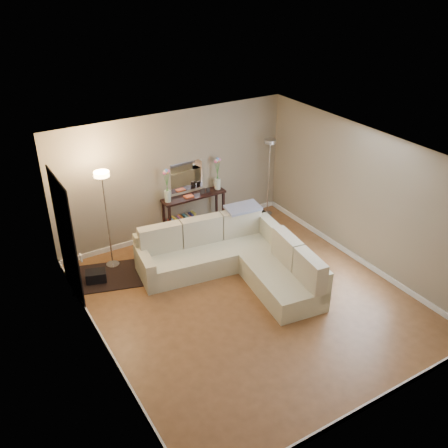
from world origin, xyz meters
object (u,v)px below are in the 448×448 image
floor_lamp_unlit (269,163)px  floor_lamp_lit (105,201)px  sectional_sofa (234,257)px  console_table (190,212)px

floor_lamp_unlit → floor_lamp_lit: bearing=-176.7°
sectional_sofa → floor_lamp_unlit: floor_lamp_unlit is taller
floor_lamp_lit → floor_lamp_unlit: (3.73, 0.21, -0.11)m
sectional_sofa → floor_lamp_lit: 2.52m
sectional_sofa → console_table: size_ratio=2.08×
sectional_sofa → console_table: 1.78m
sectional_sofa → floor_lamp_unlit: (1.89, 1.61, 0.90)m
console_table → floor_lamp_lit: (-1.88, -0.39, 0.88)m
floor_lamp_lit → floor_lamp_unlit: floor_lamp_lit is taller
sectional_sofa → floor_lamp_lit: size_ratio=1.49×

